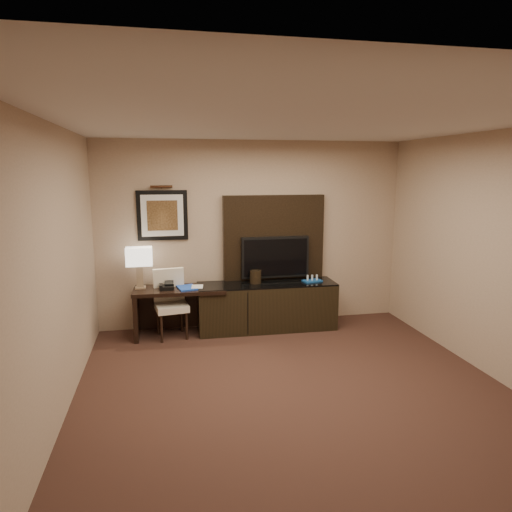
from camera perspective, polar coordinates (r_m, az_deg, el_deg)
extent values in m
cube|color=#371F18|center=(4.81, 5.61, -17.64)|extent=(4.50, 5.00, 0.01)
cube|color=silver|center=(4.26, 6.30, 16.38)|extent=(4.50, 5.00, 0.01)
cube|color=tan|center=(6.73, -0.38, 2.78)|extent=(4.50, 0.01, 2.70)
cube|color=tan|center=(2.20, 26.32, -15.23)|extent=(4.50, 0.01, 2.70)
cube|color=tan|center=(4.26, -24.40, -2.79)|extent=(0.01, 5.00, 2.70)
cube|color=tan|center=(5.44, 29.21, -0.46)|extent=(0.01, 5.00, 2.70)
cube|color=black|center=(6.49, -9.43, -6.84)|extent=(1.28, 0.60, 0.67)
cube|color=black|center=(6.64, 1.37, -6.26)|extent=(1.99, 0.59, 0.68)
cube|color=black|center=(6.74, 2.22, 2.11)|extent=(1.50, 0.12, 1.30)
cube|color=black|center=(6.69, 2.41, -0.13)|extent=(1.00, 0.08, 0.60)
cube|color=black|center=(6.55, -11.62, 4.99)|extent=(0.70, 0.04, 0.70)
cylinder|color=#3F2314|center=(6.49, -11.76, 8.48)|extent=(0.04, 0.04, 0.30)
cube|color=#1C45B9|center=(6.36, -8.63, -3.93)|extent=(0.29, 0.36, 0.02)
imported|color=#9F977D|center=(6.35, -8.11, -3.03)|extent=(0.16, 0.04, 0.22)
cylinder|color=black|center=(6.53, -0.06, -2.61)|extent=(0.21, 0.21, 0.18)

